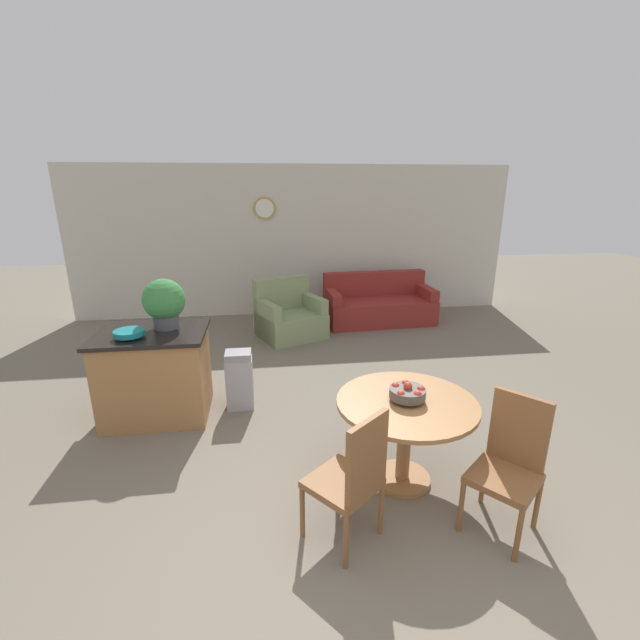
{
  "coord_description": "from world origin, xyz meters",
  "views": [
    {
      "loc": [
        -0.59,
        -1.98,
        2.33
      ],
      "look_at": [
        -0.01,
        2.42,
        0.93
      ],
      "focal_mm": 24.0,
      "sensor_mm": 36.0,
      "label": 1
    }
  ],
  "objects_px": {
    "dining_table": "(406,420)",
    "dining_chair_near_right": "(510,460)",
    "teal_bowl": "(129,333)",
    "trash_bin": "(240,380)",
    "armchair": "(289,318)",
    "potted_plant": "(164,302)",
    "kitchen_island": "(156,374)",
    "fruit_bowl": "(408,392)",
    "dining_chair_near_left": "(352,476)",
    "couch": "(378,306)"
  },
  "relations": [
    {
      "from": "dining_chair_near_right",
      "to": "trash_bin",
      "type": "distance_m",
      "value": 2.79
    },
    {
      "from": "teal_bowl",
      "to": "potted_plant",
      "type": "relative_size",
      "value": 0.56
    },
    {
      "from": "armchair",
      "to": "dining_chair_near_right",
      "type": "bearing_deg",
      "value": -96.94
    },
    {
      "from": "teal_bowl",
      "to": "armchair",
      "type": "distance_m",
      "value": 3.07
    },
    {
      "from": "dining_chair_near_left",
      "to": "potted_plant",
      "type": "relative_size",
      "value": 1.92
    },
    {
      "from": "couch",
      "to": "armchair",
      "type": "relative_size",
      "value": 1.61
    },
    {
      "from": "potted_plant",
      "to": "armchair",
      "type": "distance_m",
      "value": 2.76
    },
    {
      "from": "kitchen_island",
      "to": "potted_plant",
      "type": "bearing_deg",
      "value": 38.21
    },
    {
      "from": "kitchen_island",
      "to": "fruit_bowl",
      "type": "bearing_deg",
      "value": -31.94
    },
    {
      "from": "dining_table",
      "to": "kitchen_island",
      "type": "bearing_deg",
      "value": 148.06
    },
    {
      "from": "potted_plant",
      "to": "trash_bin",
      "type": "relative_size",
      "value": 0.8
    },
    {
      "from": "kitchen_island",
      "to": "potted_plant",
      "type": "distance_m",
      "value": 0.76
    },
    {
      "from": "armchair",
      "to": "trash_bin",
      "type": "bearing_deg",
      "value": -130.31
    },
    {
      "from": "fruit_bowl",
      "to": "kitchen_island",
      "type": "height_order",
      "value": "kitchen_island"
    },
    {
      "from": "dining_chair_near_left",
      "to": "armchair",
      "type": "distance_m",
      "value": 4.27
    },
    {
      "from": "kitchen_island",
      "to": "trash_bin",
      "type": "relative_size",
      "value": 1.68
    },
    {
      "from": "dining_chair_near_left",
      "to": "fruit_bowl",
      "type": "distance_m",
      "value": 0.83
    },
    {
      "from": "fruit_bowl",
      "to": "armchair",
      "type": "relative_size",
      "value": 0.24
    },
    {
      "from": "dining_chair_near_left",
      "to": "trash_bin",
      "type": "bearing_deg",
      "value": 72.41
    },
    {
      "from": "fruit_bowl",
      "to": "kitchen_island",
      "type": "distance_m",
      "value": 2.64
    },
    {
      "from": "kitchen_island",
      "to": "teal_bowl",
      "type": "relative_size",
      "value": 3.77
    },
    {
      "from": "dining_chair_near_right",
      "to": "trash_bin",
      "type": "height_order",
      "value": "dining_chair_near_right"
    },
    {
      "from": "dining_chair_near_right",
      "to": "potted_plant",
      "type": "xyz_separation_m",
      "value": [
        -2.65,
        2.04,
        0.68
      ]
    },
    {
      "from": "trash_bin",
      "to": "armchair",
      "type": "relative_size",
      "value": 0.54
    },
    {
      "from": "dining_table",
      "to": "couch",
      "type": "relative_size",
      "value": 0.57
    },
    {
      "from": "dining_table",
      "to": "armchair",
      "type": "xyz_separation_m",
      "value": [
        -0.69,
        3.7,
        -0.26
      ]
    },
    {
      "from": "fruit_bowl",
      "to": "potted_plant",
      "type": "distance_m",
      "value": 2.59
    },
    {
      "from": "fruit_bowl",
      "to": "armchair",
      "type": "height_order",
      "value": "armchair"
    },
    {
      "from": "kitchen_island",
      "to": "couch",
      "type": "relative_size",
      "value": 0.56
    },
    {
      "from": "dining_chair_near_left",
      "to": "armchair",
      "type": "height_order",
      "value": "dining_chair_near_left"
    },
    {
      "from": "dining_chair_near_right",
      "to": "teal_bowl",
      "type": "height_order",
      "value": "teal_bowl"
    },
    {
      "from": "teal_bowl",
      "to": "trash_bin",
      "type": "relative_size",
      "value": 0.45
    },
    {
      "from": "dining_table",
      "to": "dining_chair_near_right",
      "type": "height_order",
      "value": "dining_chair_near_right"
    },
    {
      "from": "fruit_bowl",
      "to": "dining_chair_near_left",
      "type": "bearing_deg",
      "value": -134.1
    },
    {
      "from": "armchair",
      "to": "kitchen_island",
      "type": "bearing_deg",
      "value": -146.93
    },
    {
      "from": "dining_table",
      "to": "dining_chair_near_left",
      "type": "relative_size",
      "value": 1.12
    },
    {
      "from": "kitchen_island",
      "to": "teal_bowl",
      "type": "height_order",
      "value": "teal_bowl"
    },
    {
      "from": "dining_table",
      "to": "fruit_bowl",
      "type": "xyz_separation_m",
      "value": [
        0.0,
        -0.0,
        0.24
      ]
    },
    {
      "from": "dining_table",
      "to": "armchair",
      "type": "relative_size",
      "value": 0.92
    },
    {
      "from": "trash_bin",
      "to": "armchair",
      "type": "bearing_deg",
      "value": 73.08
    },
    {
      "from": "dining_table",
      "to": "couch",
      "type": "bearing_deg",
      "value": 77.61
    },
    {
      "from": "dining_table",
      "to": "armchair",
      "type": "bearing_deg",
      "value": 100.55
    },
    {
      "from": "dining_chair_near_right",
      "to": "potted_plant",
      "type": "relative_size",
      "value": 1.92
    },
    {
      "from": "dining_table",
      "to": "dining_chair_near_right",
      "type": "bearing_deg",
      "value": -44.06
    },
    {
      "from": "armchair",
      "to": "potted_plant",
      "type": "bearing_deg",
      "value": -145.71
    },
    {
      "from": "potted_plant",
      "to": "armchair",
      "type": "xyz_separation_m",
      "value": [
        1.39,
        2.2,
        -0.9
      ]
    },
    {
      "from": "dining_table",
      "to": "fruit_bowl",
      "type": "distance_m",
      "value": 0.24
    },
    {
      "from": "teal_bowl",
      "to": "armchair",
      "type": "relative_size",
      "value": 0.24
    },
    {
      "from": "potted_plant",
      "to": "trash_bin",
      "type": "bearing_deg",
      "value": -4.02
    },
    {
      "from": "dining_chair_near_left",
      "to": "dining_chair_near_right",
      "type": "relative_size",
      "value": 1.0
    }
  ]
}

